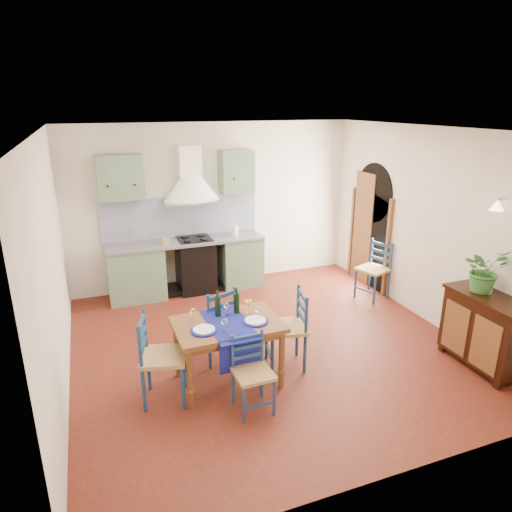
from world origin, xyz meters
The scene contains 13 objects.
floor centered at (0.00, 0.00, 0.00)m, with size 5.00×5.00×0.00m, color #4B1A10.
back_wall centered at (-0.47, 2.29, 1.05)m, with size 5.00×0.96×2.80m.
right_wall centered at (2.50, 0.28, 1.34)m, with size 0.26×5.00×2.80m.
left_wall centered at (-2.50, 0.00, 1.40)m, with size 0.04×5.00×2.80m, color white.
ceiling centered at (0.00, 0.00, 2.80)m, with size 5.00×5.00×0.01m, color white.
dining_table centered at (-0.74, -0.63, 0.67)m, with size 1.20×0.90×1.07m.
chair_near centered at (-0.66, -1.18, 0.43)m, with size 0.40×0.40×0.83m.
chair_far centered at (-0.74, -0.07, 0.51)m, with size 0.58×0.58×0.98m.
chair_left centered at (-1.53, -0.69, 0.52)m, with size 0.57×0.57×1.01m.
chair_right centered at (0.04, -0.55, 0.51)m, with size 0.55×0.55×0.99m.
chair_spare centered at (2.23, 0.85, 0.49)m, with size 0.57×0.57×0.95m.
sideboard centered at (2.26, -1.40, 0.51)m, with size 0.50×1.05×0.94m.
potted_plant centered at (2.28, -1.24, 1.21)m, with size 0.49×0.43×0.55m, color #33732E.
Camera 1 is at (-2.07, -5.04, 3.11)m, focal length 32.00 mm.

